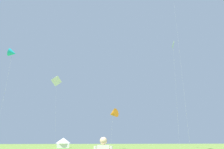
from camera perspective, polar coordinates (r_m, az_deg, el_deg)
kite_orange_delta at (r=57.35m, az=0.29°, el=-10.29°), size 3.26×3.27×9.98m
kite_lime_diamond at (r=69.23m, az=15.84°, el=7.19°), size 2.01×2.41×31.28m
kite_white_diamond at (r=61.26m, az=-14.44°, el=-1.75°), size 2.97×2.08×19.04m
kite_cyan_delta at (r=45.96m, az=-24.79°, el=5.17°), size 1.66×2.79×18.84m
festival_tent_right at (r=64.98m, az=-12.72°, el=-17.05°), size 4.19×4.19×2.72m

